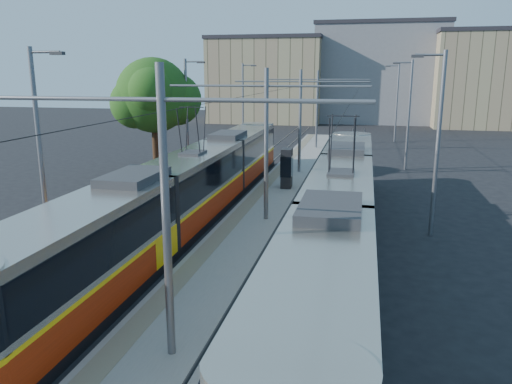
# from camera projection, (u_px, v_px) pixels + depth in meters

# --- Properties ---
(ground) EXTENTS (160.00, 160.00, 0.00)m
(ground) POSITION_uv_depth(u_px,v_px,m) (218.00, 295.00, 16.27)
(ground) COLOR black
(ground) RESTS_ON ground
(platform) EXTENTS (4.00, 50.00, 0.30)m
(platform) POSITION_uv_depth(u_px,v_px,m) (293.00, 182.00, 32.38)
(platform) COLOR gray
(platform) RESTS_ON ground
(tactile_strip_left) EXTENTS (0.70, 50.00, 0.01)m
(tactile_strip_left) POSITION_uv_depth(u_px,v_px,m) (271.00, 179.00, 32.65)
(tactile_strip_left) COLOR gray
(tactile_strip_left) RESTS_ON platform
(tactile_strip_right) EXTENTS (0.70, 50.00, 0.01)m
(tactile_strip_right) POSITION_uv_depth(u_px,v_px,m) (315.00, 181.00, 32.04)
(tactile_strip_right) COLOR gray
(tactile_strip_right) RESTS_ON platform
(rails) EXTENTS (8.71, 70.00, 0.03)m
(rails) POSITION_uv_depth(u_px,v_px,m) (293.00, 184.00, 32.41)
(rails) COLOR gray
(rails) RESTS_ON ground
(track_arrow) EXTENTS (1.20, 5.00, 0.01)m
(track_arrow) POSITION_uv_depth(u_px,v_px,m) (66.00, 328.00, 14.16)
(track_arrow) COLOR silver
(track_arrow) RESTS_ON ground
(tram_left) EXTENTS (2.43, 31.66, 5.50)m
(tram_left) POSITION_uv_depth(u_px,v_px,m) (194.00, 186.00, 24.27)
(tram_left) COLOR black
(tram_left) RESTS_ON ground
(tram_right) EXTENTS (2.43, 28.46, 5.50)m
(tram_right) POSITION_uv_depth(u_px,v_px,m) (340.00, 210.00, 19.48)
(tram_right) COLOR black
(tram_right) RESTS_ON ground
(catenary) EXTENTS (9.20, 70.00, 7.00)m
(catenary) POSITION_uv_depth(u_px,v_px,m) (287.00, 118.00, 28.66)
(catenary) COLOR slate
(catenary) RESTS_ON platform
(street_lamps) EXTENTS (15.18, 38.22, 8.00)m
(street_lamps) POSITION_uv_depth(u_px,v_px,m) (302.00, 115.00, 35.24)
(street_lamps) COLOR slate
(street_lamps) RESTS_ON ground
(shelter) EXTENTS (0.69, 1.09, 2.37)m
(shelter) POSITION_uv_depth(u_px,v_px,m) (287.00, 167.00, 30.01)
(shelter) COLOR black
(shelter) RESTS_ON platform
(tree) EXTENTS (5.59, 5.17, 8.12)m
(tree) POSITION_uv_depth(u_px,v_px,m) (159.00, 97.00, 34.07)
(tree) COLOR #382314
(tree) RESTS_ON ground
(building_left) EXTENTS (16.32, 12.24, 12.15)m
(building_left) POSITION_uv_depth(u_px,v_px,m) (268.00, 80.00, 73.93)
(building_left) COLOR #968B66
(building_left) RESTS_ON ground
(building_centre) EXTENTS (18.36, 14.28, 14.09)m
(building_centre) POSITION_uv_depth(u_px,v_px,m) (379.00, 73.00, 74.18)
(building_centre) COLOR slate
(building_centre) RESTS_ON ground
(building_right) EXTENTS (14.28, 10.20, 12.55)m
(building_right) POSITION_uv_depth(u_px,v_px,m) (488.00, 79.00, 65.75)
(building_right) COLOR #968B66
(building_right) RESTS_ON ground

